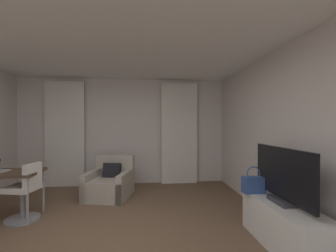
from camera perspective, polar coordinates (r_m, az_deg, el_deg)
The scene contains 10 objects.
wall_window at distance 5.62m, azimuth -11.26°, elevation -1.34°, with size 5.12×0.06×2.60m.
wall_right at distance 3.25m, azimuth 32.04°, elevation -2.74°, with size 0.06×6.12×2.60m.
ceiling at distance 2.86m, azimuth -17.68°, elevation 24.18°, with size 5.12×6.12×0.06m, color white.
curtain_left_panel at distance 5.80m, azimuth -25.06°, elevation -1.81°, with size 0.90×0.06×2.50m.
curtain_right_panel at distance 5.53m, azimuth 2.93°, elevation -1.87°, with size 0.90×0.06×2.50m.
armchair at distance 4.80m, azimuth -14.77°, elevation -14.20°, with size 0.98×1.03×0.81m.
desk_chair at distance 4.16m, azimuth -33.01°, elevation -14.71°, with size 0.48×0.48×0.88m.
tv_console at distance 3.20m, azimuth 27.83°, elevation -21.90°, with size 0.47×1.25×0.52m.
tv_flatscreen at distance 3.07m, azimuth 27.43°, elevation -11.53°, with size 0.20×1.11×0.67m.
handbag_primary at distance 3.39m, azimuth 21.19°, elevation -13.80°, with size 0.30×0.14×0.37m.
Camera 1 is at (0.54, -2.57, 1.48)m, focal length 23.62 mm.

